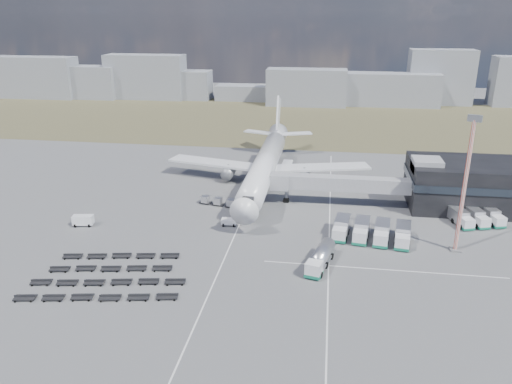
# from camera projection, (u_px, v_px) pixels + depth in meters

# --- Properties ---
(ground) EXTENTS (420.00, 420.00, 0.00)m
(ground) POSITION_uv_depth(u_px,v_px,m) (244.00, 239.00, 94.01)
(ground) COLOR #565659
(ground) RESTS_ON ground
(grass_strip) EXTENTS (420.00, 90.00, 0.01)m
(grass_strip) POSITION_uv_depth(u_px,v_px,m) (291.00, 120.00, 196.19)
(grass_strip) COLOR #4A452C
(grass_strip) RESTS_ON ground
(lane_markings) EXTENTS (47.12, 110.00, 0.01)m
(lane_markings) POSITION_uv_depth(u_px,v_px,m) (296.00, 236.00, 95.45)
(lane_markings) COLOR silver
(lane_markings) RESTS_ON ground
(terminal) EXTENTS (30.40, 16.40, 11.00)m
(terminal) POSITION_uv_depth(u_px,v_px,m) (479.00, 184.00, 107.90)
(terminal) COLOR black
(terminal) RESTS_ON ground
(jet_bridge) EXTENTS (30.30, 3.80, 7.05)m
(jet_bridge) POSITION_uv_depth(u_px,v_px,m) (331.00, 183.00, 109.06)
(jet_bridge) COLOR #939399
(jet_bridge) RESTS_ON ground
(airliner) EXTENTS (51.59, 64.53, 17.62)m
(airliner) POSITION_uv_depth(u_px,v_px,m) (266.00, 163.00, 122.27)
(airliner) COLOR white
(airliner) RESTS_ON ground
(skyline) EXTENTS (302.59, 24.88, 24.21)m
(skyline) POSITION_uv_depth(u_px,v_px,m) (267.00, 82.00, 231.61)
(skyline) COLOR gray
(skyline) RESTS_ON ground
(fuel_tanker) EXTENTS (5.01, 10.54, 3.30)m
(fuel_tanker) POSITION_uv_depth(u_px,v_px,m) (320.00, 258.00, 83.56)
(fuel_tanker) COLOR white
(fuel_tanker) RESTS_ON ground
(pushback_tug) EXTENTS (3.12, 1.89, 1.39)m
(pushback_tug) POSITION_uv_depth(u_px,v_px,m) (229.00, 222.00, 99.99)
(pushback_tug) COLOR white
(pushback_tug) RESTS_ON ground
(utility_van) EXTENTS (4.25, 2.43, 2.17)m
(utility_van) POSITION_uv_depth(u_px,v_px,m) (83.00, 221.00, 99.67)
(utility_van) COLOR white
(utility_van) RESTS_ON ground
(catering_truck) EXTENTS (2.67, 6.32, 2.88)m
(catering_truck) POSITION_uv_depth(u_px,v_px,m) (287.00, 169.00, 130.96)
(catering_truck) COLOR white
(catering_truck) RESTS_ON ground
(service_trucks_near) EXTENTS (14.91, 9.63, 3.10)m
(service_trucks_near) POSITION_uv_depth(u_px,v_px,m) (371.00, 231.00, 93.42)
(service_trucks_near) COLOR white
(service_trucks_near) RESTS_ON ground
(service_trucks_far) EXTENTS (10.59, 9.11, 2.74)m
(service_trucks_far) POSITION_uv_depth(u_px,v_px,m) (476.00, 217.00, 100.42)
(service_trucks_far) COLOR white
(service_trucks_far) RESTS_ON ground
(uld_row) EXTENTS (11.87, 3.95, 1.64)m
(uld_row) POSITION_uv_depth(u_px,v_px,m) (224.00, 202.00, 109.53)
(uld_row) COLOR black
(uld_row) RESTS_ON ground
(baggage_dollies) EXTENTS (26.12, 18.61, 0.76)m
(baggage_dollies) POSITION_uv_depth(u_px,v_px,m) (107.00, 276.00, 80.49)
(baggage_dollies) COLOR black
(baggage_dollies) RESTS_ON ground
(floodlight_mast) EXTENTS (2.31, 1.90, 24.62)m
(floodlight_mast) POSITION_uv_depth(u_px,v_px,m) (465.00, 186.00, 85.54)
(floodlight_mast) COLOR red
(floodlight_mast) RESTS_ON ground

